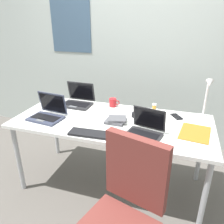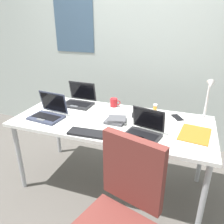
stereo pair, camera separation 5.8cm
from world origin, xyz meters
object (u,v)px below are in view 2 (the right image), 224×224
(desk_lamp, at_px, (207,100))
(headphones, at_px, (143,117))
(computer_mouse, at_px, (54,101))
(laptop_near_lamp, at_px, (144,130))
(pill_bottle, at_px, (155,108))
(cell_phone, at_px, (177,117))
(book_stack, at_px, (116,120))
(laptop_by_keyboard, at_px, (79,100))
(laptop_far_corner, at_px, (48,113))
(paper_folder_near_lamp, at_px, (195,134))
(coffee_mug, at_px, (114,103))
(external_keyboard, at_px, (88,133))

(desk_lamp, bearing_deg, headphones, -165.22)
(computer_mouse, bearing_deg, laptop_near_lamp, 12.94)
(pill_bottle, bearing_deg, cell_phone, -19.58)
(computer_mouse, distance_m, headphones, 1.02)
(desk_lamp, xyz_separation_m, headphones, (-0.54, -0.14, -0.18))
(book_stack, bearing_deg, laptop_by_keyboard, 150.63)
(pill_bottle, bearing_deg, laptop_near_lamp, -90.18)
(laptop_by_keyboard, xyz_separation_m, computer_mouse, (-0.29, -0.06, -0.03))
(laptop_far_corner, distance_m, computer_mouse, 0.38)
(laptop_by_keyboard, bearing_deg, book_stack, -29.37)
(desk_lamp, relative_size, pill_bottle, 5.07)
(computer_mouse, xyz_separation_m, cell_phone, (1.32, 0.05, -0.01))
(laptop_by_keyboard, distance_m, computer_mouse, 0.29)
(desk_lamp, relative_size, laptop_far_corner, 1.22)
(headphones, height_order, book_stack, book_stack)
(computer_mouse, distance_m, paper_folder_near_lamp, 1.50)
(desk_lamp, xyz_separation_m, laptop_by_keyboard, (-1.27, -0.02, -0.15))
(laptop_near_lamp, bearing_deg, computer_mouse, 160.70)
(laptop_by_keyboard, height_order, cell_phone, laptop_by_keyboard)
(cell_phone, bearing_deg, desk_lamp, -25.71)
(cell_phone, xyz_separation_m, book_stack, (-0.51, -0.28, 0.02))
(laptop_far_corner, distance_m, laptop_by_keyboard, 0.42)
(laptop_by_keyboard, distance_m, headphones, 0.74)
(computer_mouse, height_order, cell_phone, computer_mouse)
(book_stack, xyz_separation_m, coffee_mug, (-0.14, 0.36, 0.02))
(book_stack, distance_m, paper_folder_near_lamp, 0.68)
(computer_mouse, bearing_deg, coffee_mug, 42.83)
(desk_lamp, bearing_deg, computer_mouse, -177.21)
(laptop_far_corner, relative_size, paper_folder_near_lamp, 1.06)
(external_keyboard, xyz_separation_m, cell_phone, (0.66, 0.57, -0.01))
(laptop_by_keyboard, distance_m, pill_bottle, 0.81)
(external_keyboard, bearing_deg, book_stack, 60.02)
(laptop_by_keyboard, height_order, paper_folder_near_lamp, laptop_by_keyboard)
(computer_mouse, height_order, book_stack, book_stack)
(desk_lamp, relative_size, coffee_mug, 3.54)
(cell_phone, xyz_separation_m, paper_folder_near_lamp, (0.16, -0.28, -0.00))
(cell_phone, relative_size, pill_bottle, 1.72)
(laptop_far_corner, bearing_deg, desk_lamp, 16.77)
(headphones, xyz_separation_m, pill_bottle, (0.08, 0.20, 0.03))
(laptop_near_lamp, distance_m, cell_phone, 0.49)
(headphones, bearing_deg, paper_folder_near_lamp, -19.80)
(laptop_far_corner, xyz_separation_m, pill_bottle, (0.93, 0.47, -0.00))
(desk_lamp, relative_size, laptop_by_keyboard, 1.27)
(book_stack, height_order, coffee_mug, coffee_mug)
(laptop_near_lamp, xyz_separation_m, laptop_far_corner, (-0.92, 0.04, 0.00))
(laptop_near_lamp, height_order, pill_bottle, laptop_near_lamp)
(pill_bottle, bearing_deg, paper_folder_near_lamp, -43.21)
(headphones, xyz_separation_m, paper_folder_near_lamp, (0.47, -0.17, -0.01))
(desk_lamp, distance_m, pill_bottle, 0.49)
(laptop_near_lamp, distance_m, external_keyboard, 0.45)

